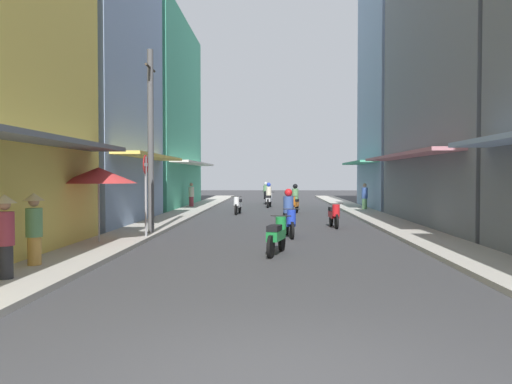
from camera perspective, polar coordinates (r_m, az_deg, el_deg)
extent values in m
plane|color=#38383A|center=(24.00, 2.03, -3.04)|extent=(100.52, 100.52, 0.00)
cube|color=#ADA89E|center=(24.45, -9.13, -2.83)|extent=(1.74, 53.69, 0.12)
cube|color=#ADA89E|center=(24.46, 13.19, -2.85)|extent=(1.74, 53.69, 0.12)
cube|color=slate|center=(11.57, -24.16, 5.57)|extent=(1.10, 11.33, 0.12)
cube|color=#8CA5CC|center=(23.90, -19.59, 12.87)|extent=(6.00, 9.08, 13.31)
cube|color=#EFD159|center=(22.42, -11.13, 3.75)|extent=(1.10, 8.17, 0.12)
cube|color=#4CB28C|center=(34.98, -12.35, 8.16)|extent=(6.00, 12.83, 11.87)
cube|color=silver|center=(34.07, -6.60, 3.07)|extent=(1.10, 11.55, 0.12)
cube|color=slate|center=(23.23, 24.25, 11.66)|extent=(6.00, 12.43, 12.13)
cube|color=#B7727F|center=(21.81, 15.59, 3.78)|extent=(1.10, 11.19, 0.12)
cube|color=#8CA5CC|center=(33.75, 17.07, 10.95)|extent=(6.00, 8.15, 14.89)
cube|color=#4CB28C|center=(32.58, 11.03, 3.11)|extent=(1.10, 7.34, 0.12)
cylinder|color=black|center=(27.08, -2.16, -1.90)|extent=(0.13, 0.56, 0.56)
cylinder|color=black|center=(28.31, -1.76, -1.75)|extent=(0.13, 0.56, 0.56)
cube|color=silver|center=(27.73, -1.94, -1.36)|extent=(0.37, 1.02, 0.24)
cube|color=black|center=(27.92, -1.88, -0.93)|extent=(0.33, 0.58, 0.14)
cylinder|color=silver|center=(27.18, -2.12, -1.00)|extent=(0.28, 0.28, 0.45)
cylinder|color=black|center=(27.17, -2.12, -0.48)|extent=(0.55, 0.08, 0.03)
cylinder|color=black|center=(34.30, 1.54, -1.14)|extent=(0.14, 0.57, 0.56)
cylinder|color=black|center=(33.06, 1.29, -1.25)|extent=(0.14, 0.57, 0.56)
cube|color=#B2B2B7|center=(33.62, 1.41, -0.82)|extent=(0.39, 1.02, 0.24)
cube|color=black|center=(33.41, 1.37, -0.49)|extent=(0.34, 0.59, 0.14)
cylinder|color=#B2B2B7|center=(34.15, 1.52, -0.45)|extent=(0.28, 0.28, 0.45)
cylinder|color=black|center=(34.15, 1.52, -0.03)|extent=(0.55, 0.09, 0.03)
cylinder|color=beige|center=(33.45, 1.38, 0.11)|extent=(0.34, 0.34, 0.55)
sphere|color=#1E38B7|center=(33.44, 1.38, 0.79)|extent=(0.26, 0.26, 0.26)
cylinder|color=black|center=(14.12, 2.80, -5.25)|extent=(0.21, 0.56, 0.56)
cylinder|color=black|center=(12.91, 1.59, -5.91)|extent=(0.21, 0.56, 0.56)
cube|color=#197233|center=(13.44, 2.17, -4.66)|extent=(0.50, 1.04, 0.24)
cube|color=black|center=(13.23, 1.98, -3.89)|extent=(0.40, 0.61, 0.14)
cylinder|color=#197233|center=(13.95, 2.69, -3.60)|extent=(0.28, 0.28, 0.45)
cylinder|color=black|center=(13.93, 2.69, -2.58)|extent=(0.54, 0.16, 0.03)
cylinder|color=black|center=(27.50, 3.88, -1.85)|extent=(0.21, 0.56, 0.56)
cylinder|color=black|center=(28.72, 4.41, -1.70)|extent=(0.21, 0.56, 0.56)
cube|color=orange|center=(28.14, 4.17, -1.32)|extent=(0.52, 1.04, 0.24)
cube|color=black|center=(28.33, 4.25, -0.90)|extent=(0.41, 0.61, 0.14)
cylinder|color=orange|center=(27.60, 3.93, -0.97)|extent=(0.28, 0.28, 0.45)
cylinder|color=black|center=(27.59, 3.93, -0.45)|extent=(0.54, 0.16, 0.03)
cylinder|color=#598C59|center=(28.27, 4.23, -0.19)|extent=(0.34, 0.34, 0.55)
sphere|color=black|center=(28.26, 4.24, 0.62)|extent=(0.26, 0.26, 0.26)
cylinder|color=black|center=(36.98, 1.06, -0.93)|extent=(0.09, 0.56, 0.56)
cylinder|color=black|center=(38.23, 1.05, -0.84)|extent=(0.09, 0.56, 0.56)
cube|color=black|center=(37.65, 1.06, -0.55)|extent=(0.30, 1.01, 0.24)
cube|color=black|center=(37.84, 1.06, -0.23)|extent=(0.29, 0.57, 0.14)
cylinder|color=black|center=(37.09, 1.06, -0.27)|extent=(0.28, 0.28, 0.45)
cylinder|color=black|center=(37.08, 1.06, 0.11)|extent=(0.55, 0.04, 0.03)
cylinder|color=#598C59|center=(37.78, 1.06, 0.29)|extent=(0.34, 0.34, 0.55)
sphere|color=#B2B2B7|center=(37.77, 1.06, 0.90)|extent=(0.26, 0.26, 0.26)
cylinder|color=black|center=(16.77, 3.89, -4.15)|extent=(0.14, 0.57, 0.56)
cylinder|color=black|center=(18.00, 3.32, -3.74)|extent=(0.14, 0.57, 0.56)
cube|color=#1E38B7|center=(17.42, 3.57, -3.20)|extent=(0.39, 1.02, 0.24)
cube|color=black|center=(17.60, 3.48, -2.50)|extent=(0.34, 0.59, 0.14)
cylinder|color=#1E38B7|center=(16.86, 3.83, -2.68)|extent=(0.28, 0.28, 0.45)
cylinder|color=black|center=(16.84, 3.83, -1.83)|extent=(0.55, 0.09, 0.03)
cylinder|color=#334C8C|center=(17.53, 3.51, -1.37)|extent=(0.34, 0.34, 0.55)
sphere|color=red|center=(17.51, 3.51, -0.06)|extent=(0.26, 0.26, 0.26)
cylinder|color=black|center=(20.15, 8.65, -3.17)|extent=(0.11, 0.56, 0.56)
cylinder|color=black|center=(21.38, 8.09, -2.89)|extent=(0.11, 0.56, 0.56)
cube|color=red|center=(20.80, 8.34, -2.41)|extent=(0.33, 1.01, 0.24)
cube|color=black|center=(20.98, 8.25, -1.83)|extent=(0.31, 0.57, 0.14)
cylinder|color=red|center=(20.24, 8.60, -1.96)|extent=(0.28, 0.28, 0.45)
cylinder|color=black|center=(20.23, 8.60, -1.25)|extent=(0.55, 0.06, 0.03)
cylinder|color=#598C59|center=(30.70, 11.59, -1.36)|extent=(0.28, 0.28, 0.72)
cylinder|color=#334C8C|center=(30.67, 11.59, -0.11)|extent=(0.34, 0.34, 0.61)
sphere|color=tan|center=(30.66, 11.60, 0.72)|extent=(0.22, 0.22, 0.22)
cylinder|color=#BF8C3F|center=(12.17, -22.71, -6.14)|extent=(0.28, 0.28, 0.72)
cylinder|color=#598C59|center=(12.10, -22.74, -3.04)|extent=(0.34, 0.34, 0.60)
sphere|color=tan|center=(12.07, -22.77, -0.95)|extent=(0.22, 0.22, 0.22)
cone|color=#D1B77A|center=(12.07, -22.77, -0.48)|extent=(0.44, 0.44, 0.16)
cylinder|color=#99333F|center=(32.80, -6.96, -1.14)|extent=(0.28, 0.28, 0.72)
cylinder|color=beige|center=(32.77, -6.97, 0.02)|extent=(0.34, 0.34, 0.61)
sphere|color=tan|center=(32.76, -6.97, 0.80)|extent=(0.22, 0.22, 0.22)
cylinder|color=#262628|center=(10.79, -25.35, -7.14)|extent=(0.28, 0.28, 0.73)
cylinder|color=#99333F|center=(10.71, -25.39, -3.58)|extent=(0.34, 0.34, 0.62)
sphere|color=tan|center=(10.68, -25.42, -1.19)|extent=(0.22, 0.22, 0.22)
cone|color=#D1B77A|center=(10.67, -25.43, -0.65)|extent=(0.44, 0.44, 0.16)
cylinder|color=#99999E|center=(15.72, -16.53, -1.85)|extent=(0.05, 0.05, 2.07)
cone|color=#BF3333|center=(15.69, -16.56, 1.73)|extent=(2.16, 2.16, 0.45)
cylinder|color=#4C4C4F|center=(17.93, -11.25, 5.16)|extent=(0.20, 0.20, 6.16)
cylinder|color=#3F382D|center=(18.25, -11.30, 12.96)|extent=(0.08, 1.20, 0.08)
cylinder|color=gray|center=(16.81, -11.75, -0.68)|extent=(0.07, 0.07, 2.60)
cylinder|color=red|center=(16.80, -11.77, 2.90)|extent=(0.02, 0.60, 0.60)
cube|color=white|center=(16.80, -11.77, 2.90)|extent=(0.03, 0.40, 0.10)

